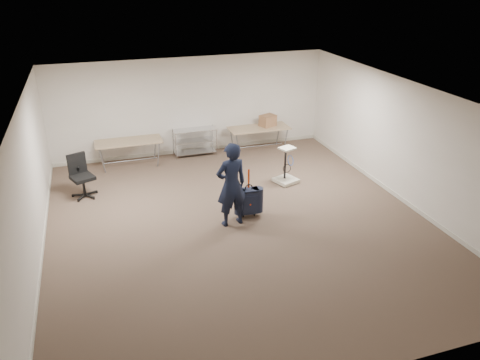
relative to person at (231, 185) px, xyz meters
name	(u,v)px	position (x,y,z in m)	size (l,w,h in m)	color
ground	(239,222)	(0.16, 0.01, -0.93)	(9.00, 9.00, 0.00)	#4F3C30
room_shell	(221,193)	(0.16, 1.40, -0.88)	(8.00, 9.00, 9.00)	silver
folding_table_left	(129,143)	(-1.74, 3.96, -0.25)	(1.80, 0.75, 0.73)	#97795C
folding_table_right	(259,129)	(2.06, 3.96, -0.25)	(1.80, 0.75, 0.73)	#97795C
wire_shelf	(195,141)	(0.16, 4.21, -0.49)	(1.22, 0.47, 0.80)	silver
person	(231,185)	(0.00, 0.00, 0.00)	(0.68, 0.44, 1.85)	black
suitcase	(249,201)	(0.45, 0.18, -0.54)	(0.43, 0.26, 1.13)	black
office_chair	(83,184)	(-3.01, 2.39, -0.61)	(0.63, 0.65, 1.05)	black
equipment_cart	(286,173)	(1.95, 1.59, -0.68)	(0.66, 0.66, 0.96)	beige
cardboard_box	(268,121)	(2.36, 4.02, -0.03)	(0.44, 0.33, 0.33)	#A17B4B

